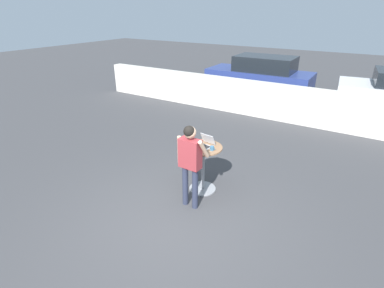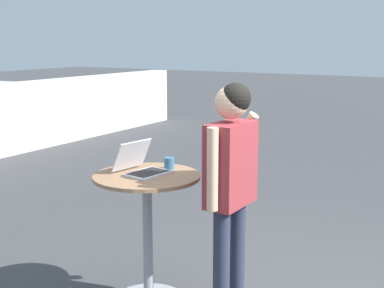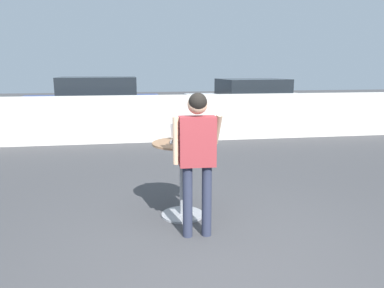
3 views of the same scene
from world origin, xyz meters
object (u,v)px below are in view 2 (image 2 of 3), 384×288
Objects in this scene: laptop at (142,166)px; coffee_mug at (169,163)px; standing_person at (231,175)px; cafe_table at (148,225)px.

laptop reaches higher than coffee_mug.
coffee_mug is at bearing 76.43° from standing_person.
cafe_table is at bearing -100.49° from laptop.
coffee_mug reaches higher than cafe_table.
laptop is at bearing 96.41° from standing_person.
laptop is at bearing 156.12° from coffee_mug.
coffee_mug is at bearing -11.75° from cafe_table.
cafe_table is at bearing 97.71° from standing_person.
standing_person reaches higher than cafe_table.
laptop is 3.42× the size of coffee_mug.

